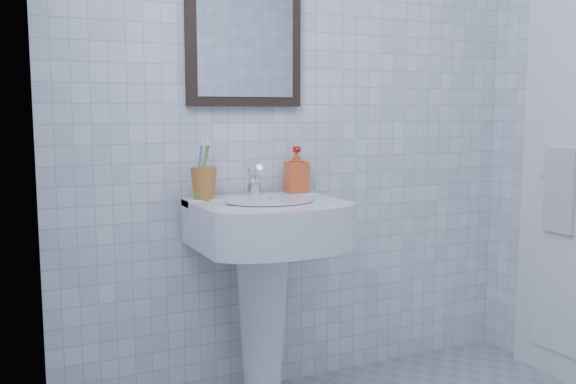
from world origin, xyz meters
TOP-DOWN VIEW (x-y plane):
  - wall_back at (0.00, 1.20)m, footprint 2.20×0.02m
  - wall_left at (-1.10, 0.00)m, footprint 0.02×2.40m
  - washbasin at (-0.28, 0.99)m, footprint 0.57×0.42m
  - faucet at (-0.28, 1.09)m, footprint 0.05×0.12m
  - toothbrush_cup at (-0.49, 1.10)m, footprint 0.13×0.13m
  - soap_dispenser at (-0.07, 1.12)m, footprint 0.10×0.10m
  - wall_mirror at (-0.28, 1.18)m, footprint 0.50×0.04m
  - towel_ring at (1.06, 0.70)m, footprint 0.01×0.18m
  - hand_towel at (1.04, 0.70)m, footprint 0.03×0.16m

SIDE VIEW (x-z plane):
  - washbasin at x=-0.28m, z-range 0.15..1.03m
  - hand_towel at x=1.04m, z-range 0.68..1.06m
  - faucet at x=-0.28m, z-range 0.86..1.00m
  - toothbrush_cup at x=-0.49m, z-range 0.88..1.00m
  - soap_dispenser at x=-0.07m, z-range 0.88..1.07m
  - towel_ring at x=1.06m, z-range 0.96..1.14m
  - wall_back at x=0.00m, z-range 0.00..2.50m
  - wall_left at x=-1.10m, z-range 0.00..2.50m
  - wall_mirror at x=-0.28m, z-range 1.24..1.86m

